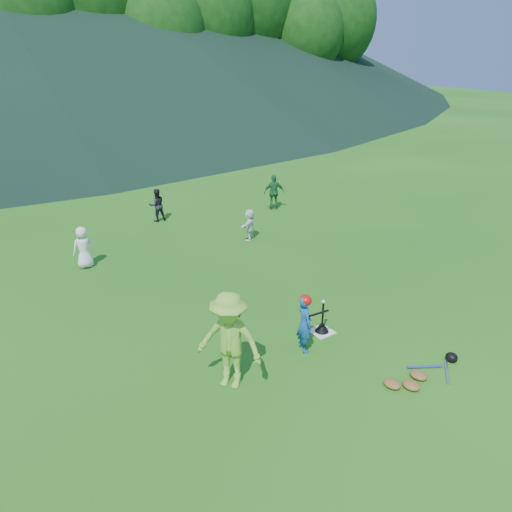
{
  "coord_description": "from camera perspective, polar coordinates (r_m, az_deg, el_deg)",
  "views": [
    {
      "loc": [
        -6.38,
        -6.8,
        5.68
      ],
      "look_at": [
        0.0,
        2.5,
        0.9
      ],
      "focal_mm": 35.0,
      "sensor_mm": 36.0,
      "label": 1
    }
  ],
  "objects": [
    {
      "name": "equipment_pile",
      "position": [
        9.92,
        18.16,
        -12.81
      ],
      "size": [
        1.8,
        0.8,
        0.19
      ],
      "color": "olive",
      "rests_on": "ground"
    },
    {
      "name": "home_plate",
      "position": [
        10.91,
        7.53,
        -8.56
      ],
      "size": [
        0.45,
        0.45,
        0.02
      ],
      "primitive_type": "cube",
      "color": "silver",
      "rests_on": "ground"
    },
    {
      "name": "fielder_b",
      "position": [
        17.69,
        -11.26,
        5.74
      ],
      "size": [
        0.59,
        0.48,
        1.15
      ],
      "primitive_type": "imported",
      "rotation": [
        0.0,
        0.0,
        3.05
      ],
      "color": "black",
      "rests_on": "ground"
    },
    {
      "name": "baseball",
      "position": [
        10.55,
        7.73,
        -5.18
      ],
      "size": [
        0.08,
        0.08,
        0.08
      ],
      "primitive_type": "sphere",
      "color": "white",
      "rests_on": "batting_tee"
    },
    {
      "name": "batter_gear",
      "position": [
        9.77,
        5.78,
        -5.18
      ],
      "size": [
        0.73,
        0.26,
        0.56
      ],
      "color": "#BA110C",
      "rests_on": "ground"
    },
    {
      "name": "batting_tee",
      "position": [
        10.85,
        7.56,
        -8.02
      ],
      "size": [
        0.3,
        0.3,
        0.68
      ],
      "color": "black",
      "rests_on": "home_plate"
    },
    {
      "name": "batter_child",
      "position": [
        9.99,
        5.57,
        -7.69
      ],
      "size": [
        0.39,
        0.5,
        1.2
      ],
      "primitive_type": "imported",
      "rotation": [
        0.0,
        0.0,
        1.3
      ],
      "color": "#164F9C",
      "rests_on": "ground"
    },
    {
      "name": "fielder_d",
      "position": [
        15.65,
        -0.75,
        3.62
      ],
      "size": [
        0.92,
        0.79,
        1.0
      ],
      "primitive_type": "imported",
      "rotation": [
        0.0,
        0.0,
        3.78
      ],
      "color": "white",
      "rests_on": "ground"
    },
    {
      "name": "outfield_fence",
      "position": [
        35.73,
        -24.46,
        12.96
      ],
      "size": [
        70.07,
        0.08,
        1.33
      ],
      "color": "gray",
      "rests_on": "ground"
    },
    {
      "name": "ground",
      "position": [
        10.92,
        7.52,
        -8.6
      ],
      "size": [
        120.0,
        120.0,
        0.0
      ],
      "primitive_type": "plane",
      "color": "#185A14",
      "rests_on": "ground"
    },
    {
      "name": "fielder_c",
      "position": [
        18.63,
        2.07,
        7.28
      ],
      "size": [
        0.83,
        0.6,
        1.3
      ],
      "primitive_type": "imported",
      "rotation": [
        0.0,
        0.0,
        2.73
      ],
      "color": "#1F6932",
      "rests_on": "ground"
    },
    {
      "name": "adult_coach",
      "position": [
        8.82,
        -3.06,
        -9.67
      ],
      "size": [
        1.26,
        1.37,
        1.85
      ],
      "primitive_type": "imported",
      "rotation": [
        0.0,
        0.0,
        -0.95
      ],
      "color": "#7DBC37",
      "rests_on": "ground"
    },
    {
      "name": "fielder_a",
      "position": [
        14.41,
        -19.13,
        0.93
      ],
      "size": [
        0.58,
        0.38,
        1.17
      ],
      "primitive_type": "imported",
      "rotation": [
        0.0,
        0.0,
        3.16
      ],
      "color": "white",
      "rests_on": "ground"
    }
  ]
}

